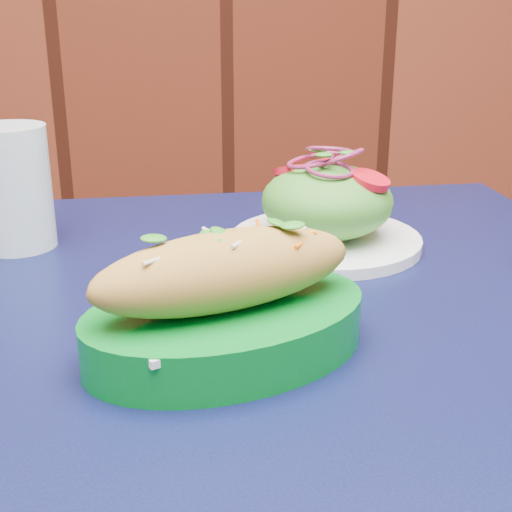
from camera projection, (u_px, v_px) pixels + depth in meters
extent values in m
cube|color=black|center=(251.00, 328.00, 0.63)|extent=(0.81, 0.81, 0.03)
cylinder|color=black|center=(431.00, 439.00, 1.11)|extent=(0.04, 0.04, 0.72)
cube|color=white|center=(226.00, 310.00, 0.55)|extent=(0.20, 0.16, 0.01)
ellipsoid|color=gold|center=(226.00, 270.00, 0.53)|extent=(0.22, 0.14, 0.06)
cylinder|color=white|center=(326.00, 241.00, 0.79)|extent=(0.21, 0.21, 0.01)
ellipsoid|color=#4C992D|center=(327.00, 201.00, 0.77)|extent=(0.14, 0.14, 0.08)
cylinder|color=red|center=(370.00, 175.00, 0.74)|extent=(0.04, 0.04, 0.01)
cylinder|color=red|center=(292.00, 165.00, 0.78)|extent=(0.04, 0.04, 0.01)
cylinder|color=red|center=(319.00, 161.00, 0.80)|extent=(0.04, 0.04, 0.01)
torus|color=#8B1E4F|center=(328.00, 161.00, 0.76)|extent=(0.05, 0.05, 0.00)
torus|color=#8B1E4F|center=(329.00, 157.00, 0.76)|extent=(0.05, 0.05, 0.00)
torus|color=#8B1E4F|center=(329.00, 154.00, 0.75)|extent=(0.05, 0.05, 0.00)
torus|color=#8B1E4F|center=(329.00, 150.00, 0.75)|extent=(0.05, 0.05, 0.00)
cylinder|color=silver|center=(13.00, 188.00, 0.77)|extent=(0.08, 0.08, 0.13)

